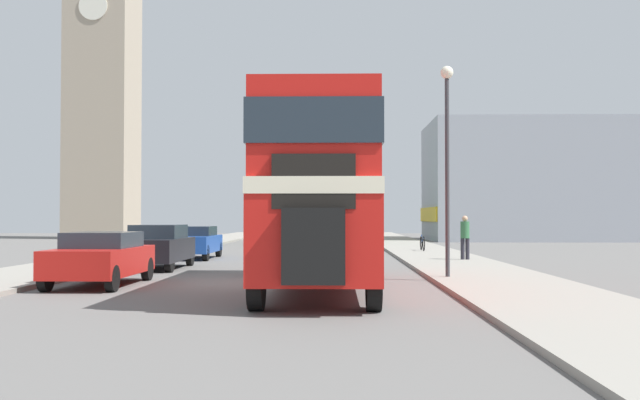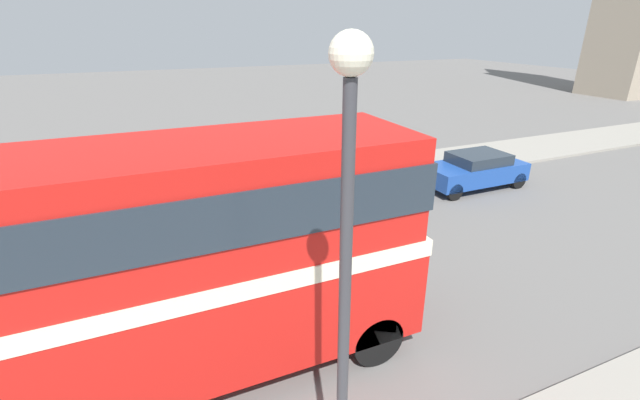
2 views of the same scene
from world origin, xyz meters
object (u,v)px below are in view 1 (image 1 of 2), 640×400
at_px(bicycle_on_pavement, 422,243).
at_px(church_tower, 103,39).
at_px(car_parked_near, 101,257).
at_px(car_parked_mid, 158,246).
at_px(bus_distant, 314,207).
at_px(pedestrian_walking, 465,235).
at_px(car_parked_far, 194,242).
at_px(double_decker_bus, 320,185).
at_px(street_lamp, 447,138).

relative_size(bicycle_on_pavement, church_tower, 0.05).
bearing_deg(bicycle_on_pavement, car_parked_near, -121.12).
bearing_deg(car_parked_mid, bus_distant, 79.41).
bearing_deg(pedestrian_walking, car_parked_far, 168.12).
bearing_deg(double_decker_bus, bicycle_on_pavement, 75.27).
bearing_deg(bus_distant, street_lamp, -80.89).
height_order(pedestrian_walking, street_lamp, street_lamp).
xyz_separation_m(car_parked_mid, pedestrian_walking, (11.13, 3.64, 0.31)).
relative_size(double_decker_bus, bicycle_on_pavement, 5.88).
xyz_separation_m(bus_distant, car_parked_mid, (-4.56, -24.42, -1.70)).
xyz_separation_m(bicycle_on_pavement, church_tower, (-24.00, 24.11, 16.38)).
relative_size(pedestrian_walking, bicycle_on_pavement, 0.97).
bearing_deg(car_parked_near, car_parked_mid, 90.31).
bearing_deg(car_parked_mid, pedestrian_walking, 18.10).
distance_m(car_parked_far, church_tower, 36.13).
xyz_separation_m(car_parked_near, church_tower, (-13.65, 41.26, 16.14)).
distance_m(car_parked_mid, church_tower, 41.10).
height_order(car_parked_near, street_lamp, street_lamp).
xyz_separation_m(pedestrian_walking, bicycle_on_pavement, (-0.74, 7.53, -0.60)).
height_order(double_decker_bus, pedestrian_walking, double_decker_bus).
bearing_deg(double_decker_bus, car_parked_near, 173.27).
height_order(car_parked_mid, car_parked_far, car_parked_mid).
height_order(car_parked_near, pedestrian_walking, pedestrian_walking).
bearing_deg(car_parked_far, bus_distant, 76.20).
bearing_deg(double_decker_bus, car_parked_far, 114.18).
bearing_deg(street_lamp, bus_distant, 99.11).
distance_m(bus_distant, bicycle_on_pavement, 14.61).
bearing_deg(church_tower, bicycle_on_pavement, -45.13).
bearing_deg(car_parked_far, street_lamp, -48.64).
bearing_deg(car_parked_near, church_tower, 108.30).
relative_size(double_decker_bus, car_parked_near, 2.58).
distance_m(car_parked_far, street_lamp, 14.23).
xyz_separation_m(car_parked_far, pedestrian_walking, (11.09, -2.33, 0.36)).
distance_m(car_parked_near, pedestrian_walking, 14.69).
xyz_separation_m(car_parked_far, street_lamp, (9.16, -10.40, 3.23)).
xyz_separation_m(car_parked_far, bicycle_on_pavement, (10.35, 5.20, -0.24)).
xyz_separation_m(car_parked_near, bicycle_on_pavement, (10.35, 17.15, -0.24)).
height_order(pedestrian_walking, bicycle_on_pavement, pedestrian_walking).
relative_size(bus_distant, car_parked_mid, 2.51).
bearing_deg(double_decker_bus, pedestrian_walking, 62.19).
xyz_separation_m(car_parked_near, car_parked_mid, (-0.03, 5.98, 0.05)).
distance_m(bus_distant, car_parked_near, 30.79).
xyz_separation_m(car_parked_far, church_tower, (-13.65, 29.31, 16.14)).
relative_size(double_decker_bus, bus_distant, 1.01).
relative_size(car_parked_far, bicycle_on_pavement, 2.30).
bearing_deg(double_decker_bus, bus_distant, 92.09).
xyz_separation_m(double_decker_bus, pedestrian_walking, (5.43, 10.29, -1.48)).
bearing_deg(car_parked_far, pedestrian_walking, -11.88).
xyz_separation_m(double_decker_bus, car_parked_near, (-5.67, 0.67, -1.84)).
height_order(car_parked_near, car_parked_far, car_parked_far).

